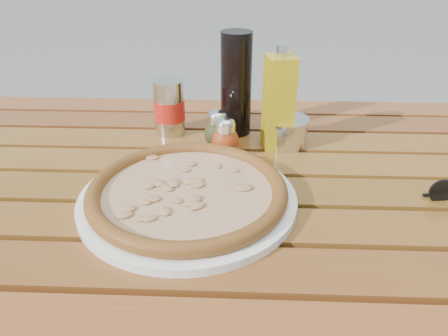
{
  "coord_description": "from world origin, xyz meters",
  "views": [
    {
      "loc": [
        0.03,
        -0.65,
        1.15
      ],
      "look_at": [
        0.0,
        0.02,
        0.78
      ],
      "focal_mm": 35.0,
      "sensor_mm": 36.0,
      "label": 1
    }
  ],
  "objects_px": {
    "pepper_shaker": "(225,138)",
    "parmesan_tin": "(285,131)",
    "plate": "(188,199)",
    "oregano_shaker": "(217,130)",
    "olive_oil_cruet": "(279,103)",
    "soda_can": "(169,108)",
    "dark_bottle": "(236,84)",
    "pizza": "(187,191)",
    "table": "(224,223)"
  },
  "relations": [
    {
      "from": "pepper_shaker",
      "to": "parmesan_tin",
      "type": "distance_m",
      "value": 0.13
    },
    {
      "from": "plate",
      "to": "oregano_shaker",
      "type": "height_order",
      "value": "oregano_shaker"
    },
    {
      "from": "plate",
      "to": "parmesan_tin",
      "type": "distance_m",
      "value": 0.29
    },
    {
      "from": "oregano_shaker",
      "to": "parmesan_tin",
      "type": "xyz_separation_m",
      "value": [
        0.14,
        0.02,
        -0.01
      ]
    },
    {
      "from": "pepper_shaker",
      "to": "olive_oil_cruet",
      "type": "relative_size",
      "value": 0.39
    },
    {
      "from": "olive_oil_cruet",
      "to": "parmesan_tin",
      "type": "distance_m",
      "value": 0.07
    },
    {
      "from": "soda_can",
      "to": "olive_oil_cruet",
      "type": "xyz_separation_m",
      "value": [
        0.23,
        -0.06,
        0.04
      ]
    },
    {
      "from": "dark_bottle",
      "to": "parmesan_tin",
      "type": "height_order",
      "value": "dark_bottle"
    },
    {
      "from": "pizza",
      "to": "oregano_shaker",
      "type": "height_order",
      "value": "oregano_shaker"
    },
    {
      "from": "plate",
      "to": "pepper_shaker",
      "type": "xyz_separation_m",
      "value": [
        0.06,
        0.18,
        0.03
      ]
    },
    {
      "from": "table",
      "to": "dark_bottle",
      "type": "xyz_separation_m",
      "value": [
        0.02,
        0.24,
        0.19
      ]
    },
    {
      "from": "plate",
      "to": "pepper_shaker",
      "type": "height_order",
      "value": "pepper_shaker"
    },
    {
      "from": "soda_can",
      "to": "parmesan_tin",
      "type": "distance_m",
      "value": 0.25
    },
    {
      "from": "oregano_shaker",
      "to": "table",
      "type": "bearing_deg",
      "value": -83.24
    },
    {
      "from": "table",
      "to": "parmesan_tin",
      "type": "bearing_deg",
      "value": 56.59
    },
    {
      "from": "table",
      "to": "olive_oil_cruet",
      "type": "bearing_deg",
      "value": 59.16
    },
    {
      "from": "dark_bottle",
      "to": "parmesan_tin",
      "type": "distance_m",
      "value": 0.14
    },
    {
      "from": "olive_oil_cruet",
      "to": "pizza",
      "type": "bearing_deg",
      "value": -126.13
    },
    {
      "from": "table",
      "to": "soda_can",
      "type": "distance_m",
      "value": 0.3
    },
    {
      "from": "plate",
      "to": "soda_can",
      "type": "xyz_separation_m",
      "value": [
        -0.07,
        0.28,
        0.05
      ]
    },
    {
      "from": "soda_can",
      "to": "olive_oil_cruet",
      "type": "bearing_deg",
      "value": -14.82
    },
    {
      "from": "plate",
      "to": "olive_oil_cruet",
      "type": "relative_size",
      "value": 1.71
    },
    {
      "from": "pepper_shaker",
      "to": "oregano_shaker",
      "type": "relative_size",
      "value": 1.0
    },
    {
      "from": "table",
      "to": "plate",
      "type": "relative_size",
      "value": 3.89
    },
    {
      "from": "soda_can",
      "to": "table",
      "type": "bearing_deg",
      "value": -61.23
    },
    {
      "from": "pizza",
      "to": "plate",
      "type": "bearing_deg",
      "value": 90.0
    },
    {
      "from": "parmesan_tin",
      "to": "olive_oil_cruet",
      "type": "bearing_deg",
      "value": -147.33
    },
    {
      "from": "table",
      "to": "pizza",
      "type": "distance_m",
      "value": 0.12
    },
    {
      "from": "plate",
      "to": "pepper_shaker",
      "type": "bearing_deg",
      "value": 72.4
    },
    {
      "from": "table",
      "to": "pizza",
      "type": "bearing_deg",
      "value": -140.51
    },
    {
      "from": "pepper_shaker",
      "to": "soda_can",
      "type": "bearing_deg",
      "value": 140.4
    },
    {
      "from": "table",
      "to": "pizza",
      "type": "height_order",
      "value": "pizza"
    },
    {
      "from": "plate",
      "to": "pizza",
      "type": "relative_size",
      "value": 0.89
    },
    {
      "from": "plate",
      "to": "parmesan_tin",
      "type": "xyz_separation_m",
      "value": [
        0.18,
        0.23,
        0.02
      ]
    },
    {
      "from": "table",
      "to": "olive_oil_cruet",
      "type": "distance_m",
      "value": 0.26
    },
    {
      "from": "pizza",
      "to": "oregano_shaker",
      "type": "bearing_deg",
      "value": 79.94
    },
    {
      "from": "pepper_shaker",
      "to": "oregano_shaker",
      "type": "xyz_separation_m",
      "value": [
        -0.02,
        0.04,
        0.0
      ]
    },
    {
      "from": "soda_can",
      "to": "oregano_shaker",
      "type": "bearing_deg",
      "value": -31.78
    },
    {
      "from": "plate",
      "to": "parmesan_tin",
      "type": "height_order",
      "value": "parmesan_tin"
    },
    {
      "from": "table",
      "to": "dark_bottle",
      "type": "height_order",
      "value": "dark_bottle"
    },
    {
      "from": "olive_oil_cruet",
      "to": "oregano_shaker",
      "type": "bearing_deg",
      "value": -177.15
    },
    {
      "from": "pepper_shaker",
      "to": "parmesan_tin",
      "type": "relative_size",
      "value": 0.76
    },
    {
      "from": "pepper_shaker",
      "to": "plate",
      "type": "bearing_deg",
      "value": -107.6
    },
    {
      "from": "soda_can",
      "to": "parmesan_tin",
      "type": "height_order",
      "value": "soda_can"
    },
    {
      "from": "table",
      "to": "dark_bottle",
      "type": "distance_m",
      "value": 0.31
    },
    {
      "from": "table",
      "to": "plate",
      "type": "distance_m",
      "value": 0.11
    },
    {
      "from": "soda_can",
      "to": "plate",
      "type": "bearing_deg",
      "value": -75.9
    },
    {
      "from": "pepper_shaker",
      "to": "olive_oil_cruet",
      "type": "height_order",
      "value": "olive_oil_cruet"
    },
    {
      "from": "dark_bottle",
      "to": "parmesan_tin",
      "type": "xyz_separation_m",
      "value": [
        0.1,
        -0.06,
        -0.08
      ]
    },
    {
      "from": "table",
      "to": "parmesan_tin",
      "type": "xyz_separation_m",
      "value": [
        0.12,
        0.18,
        0.11
      ]
    }
  ]
}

